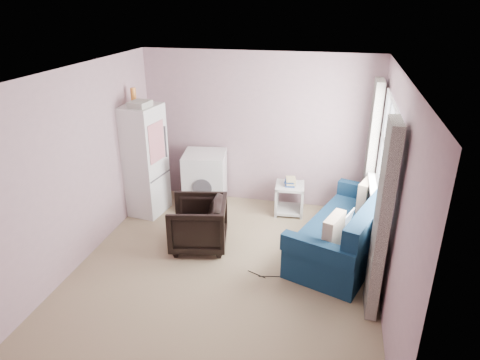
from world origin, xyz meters
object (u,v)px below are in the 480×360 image
Objects in this scene: fridge at (142,160)px; sofa at (349,233)px; washing_machine at (205,179)px; armchair at (198,222)px; side_table at (289,197)px.

fridge is 0.90× the size of sofa.
fridge reaches higher than washing_machine.
sofa is at bearing 85.57° from armchair.
washing_machine reaches higher than sofa.
washing_machine is at bearing 177.04° from sofa.
armchair is 0.83× the size of washing_machine.
fridge is 3.32m from sofa.
fridge is (-1.18, 0.85, 0.51)m from armchair.
side_table is at bearing 151.51° from sofa.
side_table is at bearing -6.13° from washing_machine.
fridge reaches higher than sofa.
armchair is at bearing -28.07° from fridge.
sofa is at bearing -2.62° from fridge.
armchair reaches higher than side_table.
washing_machine reaches higher than armchair.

